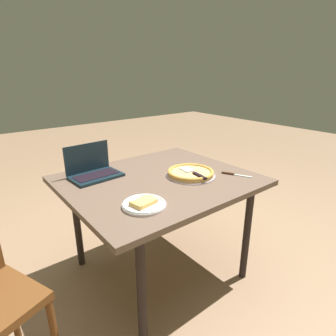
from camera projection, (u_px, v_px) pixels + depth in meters
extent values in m
plane|color=#917053|center=(160.00, 269.00, 2.05)|extent=(12.00, 12.00, 0.00)
cube|color=brown|center=(158.00, 181.00, 1.82)|extent=(1.17, 1.01, 0.03)
cylinder|color=black|center=(142.00, 293.00, 1.37)|extent=(0.05, 0.05, 0.69)
cylinder|color=black|center=(247.00, 234.00, 1.87)|extent=(0.05, 0.05, 0.69)
cylinder|color=black|center=(77.00, 224.00, 2.00)|extent=(0.05, 0.05, 0.69)
cylinder|color=black|center=(169.00, 193.00, 2.50)|extent=(0.05, 0.05, 0.69)
cube|color=black|center=(96.00, 176.00, 1.82)|extent=(0.33, 0.23, 0.02)
cube|color=black|center=(96.00, 175.00, 1.81)|extent=(0.29, 0.15, 0.00)
cube|color=black|center=(87.00, 158.00, 1.85)|extent=(0.32, 0.03, 0.19)
cube|color=black|center=(87.00, 158.00, 1.85)|extent=(0.28, 0.02, 0.17)
cylinder|color=white|center=(144.00, 205.00, 1.43)|extent=(0.23, 0.23, 0.01)
torus|color=white|center=(144.00, 203.00, 1.43)|extent=(0.22, 0.22, 0.01)
cube|color=#EAB658|center=(144.00, 202.00, 1.43)|extent=(0.14, 0.10, 0.02)
cube|color=tan|center=(135.00, 206.00, 1.39)|extent=(0.03, 0.09, 0.03)
cylinder|color=#A499A5|center=(191.00, 175.00, 1.85)|extent=(0.33, 0.33, 0.01)
cylinder|color=#E1AD65|center=(191.00, 173.00, 1.85)|extent=(0.30, 0.30, 0.02)
torus|color=gold|center=(191.00, 172.00, 1.84)|extent=(0.31, 0.31, 0.02)
cube|color=#AEBDC3|center=(187.00, 169.00, 1.88)|extent=(0.08, 0.11, 0.00)
cube|color=black|center=(200.00, 176.00, 1.76)|extent=(0.04, 0.13, 0.01)
cube|color=beige|center=(240.00, 176.00, 1.85)|extent=(0.08, 0.14, 0.00)
cube|color=black|center=(228.00, 173.00, 1.88)|extent=(0.06, 0.08, 0.01)
cylinder|color=brown|center=(55.00, 336.00, 1.29)|extent=(0.03, 0.03, 0.44)
cylinder|color=brown|center=(11.00, 307.00, 1.46)|extent=(0.03, 0.03, 0.44)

